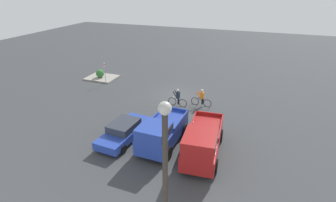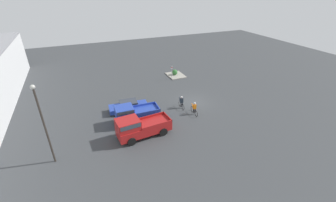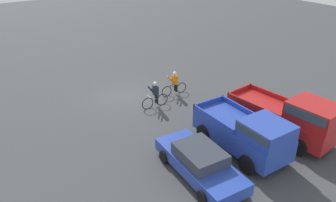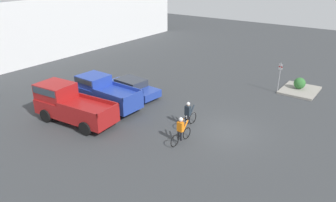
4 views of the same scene
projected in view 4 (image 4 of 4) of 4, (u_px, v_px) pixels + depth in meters
ground_plane at (226, 131)px, 20.16m from camera, size 80.00×80.00×0.00m
pickup_truck_0 at (69, 103)px, 21.08m from camera, size 2.57×5.73×2.36m
pickup_truck_1 at (105, 92)px, 23.09m from camera, size 2.31×4.93×2.18m
sedan_0 at (131, 87)px, 25.36m from camera, size 2.25×4.84×1.33m
cyclist_0 at (188, 115)px, 20.48m from camera, size 1.78×0.47×1.67m
cyclist_1 at (181, 130)px, 18.58m from camera, size 1.88×0.47×1.62m
fire_lane_sign at (280, 75)px, 25.62m from camera, size 0.07×0.30×2.46m
curb_island at (300, 90)px, 26.47m from camera, size 3.34×2.67×0.15m
shrub at (300, 83)px, 26.42m from camera, size 0.92×0.92×0.92m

